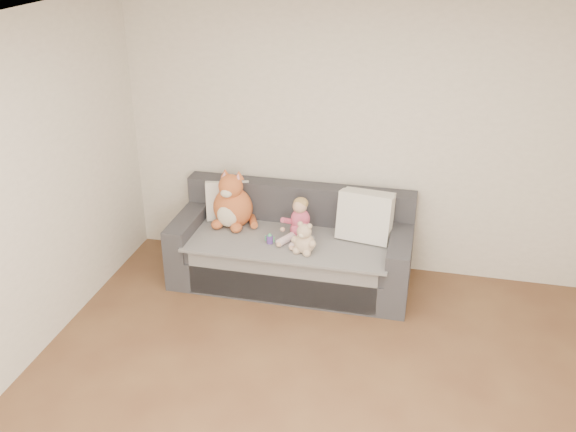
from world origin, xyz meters
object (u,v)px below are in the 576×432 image
object	(u,v)px
sofa	(293,250)
toddler	(299,222)
plush_cat	(232,204)
teddy_bear	(304,241)
sippy_cup	(270,238)

from	to	relation	value
sofa	toddler	bearing A→B (deg)	-36.89
plush_cat	teddy_bear	distance (m)	0.87
sofa	sippy_cup	bearing A→B (deg)	-125.92
plush_cat	toddler	bearing A→B (deg)	-2.66
sofa	teddy_bear	xyz separation A→B (m)	(0.18, -0.32, 0.28)
toddler	plush_cat	xyz separation A→B (m)	(-0.67, 0.12, 0.05)
toddler	teddy_bear	size ratio (longest dim) A/B	1.35
plush_cat	sippy_cup	world-z (taller)	plush_cat
teddy_bear	sippy_cup	bearing A→B (deg)	179.25
teddy_bear	sippy_cup	world-z (taller)	teddy_bear
toddler	sippy_cup	distance (m)	0.31
sofa	plush_cat	distance (m)	0.71
sofa	toddler	size ratio (longest dim) A/B	5.51
sofa	sippy_cup	xyz separation A→B (m)	(-0.16, -0.22, 0.22)
toddler	plush_cat	distance (m)	0.68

